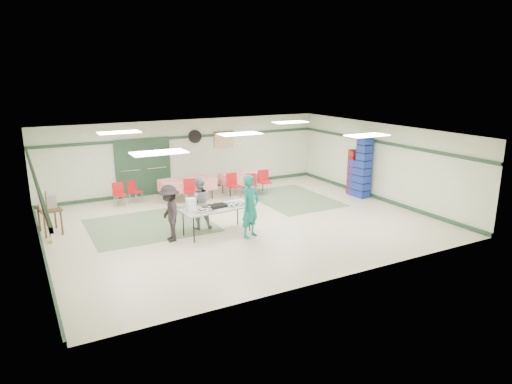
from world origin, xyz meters
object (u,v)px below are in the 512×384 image
crate_stack_blue_a (356,177)px  crate_stack_red (354,172)px  dining_table_b (187,184)px  chair_d (190,189)px  volunteer_teal (250,206)px  serving_table (217,209)px  dining_table_a (243,177)px  volunteer_grey (199,203)px  volunteer_dark (170,213)px  chair_loose_a (134,190)px  office_printer (48,201)px  printer_table (49,211)px  broom (48,216)px  chair_c (264,179)px  crate_stack_blue_b (364,168)px  chair_loose_b (119,192)px  chair_a (251,182)px  chair_b (233,183)px

crate_stack_blue_a → crate_stack_red: crate_stack_red is taller
dining_table_b → chair_d: 0.58m
volunteer_teal → serving_table: bearing=110.3°
serving_table → dining_table_a: (2.70, 3.74, -0.15)m
volunteer_grey → dining_table_b: size_ratio=0.79×
volunteer_dark → serving_table: bearing=92.8°
chair_loose_a → office_printer: office_printer is taller
volunteer_teal → chair_d: 3.89m
dining_table_b → crate_stack_red: 6.10m
dining_table_b → printer_table: (-4.62, -1.48, 0.06)m
broom → printer_table: bearing=96.6°
chair_loose_a → chair_c: bearing=-47.0°
dining_table_a → printer_table: size_ratio=1.92×
serving_table → crate_stack_red: crate_stack_red is taller
crate_stack_blue_b → broom: size_ratio=1.57×
dining_table_a → chair_d: size_ratio=2.01×
dining_table_a → chair_loose_b: size_ratio=2.14×
serving_table → chair_d: (0.38, 3.17, -0.19)m
dining_table_a → office_printer: size_ratio=3.84×
serving_table → volunteer_teal: 1.00m
broom → crate_stack_blue_b: bearing=10.1°
printer_table → office_printer: 0.30m
chair_a → chair_b: (-0.74, 0.01, 0.06)m
office_printer → broom: broom is taller
volunteer_dark → office_printer: 3.58m
crate_stack_blue_a → chair_b: bearing=156.7°
chair_c → crate_stack_blue_a: (2.87, -1.79, 0.13)m
serving_table → chair_b: size_ratio=2.34×
office_printer → dining_table_b: bearing=21.0°
dining_table_b → crate_stack_blue_a: 6.14m
volunteer_teal → crate_stack_blue_a: bearing=-3.9°
dining_table_b → office_printer: size_ratio=4.24×
serving_table → volunteer_grey: volunteer_grey is taller
crate_stack_red → crate_stack_blue_a: bearing=-90.0°
chair_a → chair_c: chair_c is taller
volunteer_teal → chair_d: bearing=69.9°
office_printer → crate_stack_blue_b: bearing=-3.3°
chair_c → chair_loose_b: size_ratio=1.09×
volunteer_grey → crate_stack_blue_b: (6.45, 0.39, 0.34)m
volunteer_grey → crate_stack_red: 6.52m
serving_table → chair_loose_b: 4.42m
crate_stack_red → volunteer_teal: bearing=-157.9°
crate_stack_blue_b → broom: crate_stack_blue_b is taller
volunteer_dark → crate_stack_red: size_ratio=0.93×
chair_d → printer_table: size_ratio=0.96×
printer_table → volunteer_teal: bearing=-40.0°
chair_d → volunteer_grey: bearing=-92.0°
volunteer_grey → chair_a: volunteer_grey is taller
chair_b → crate_stack_red: (4.16, -1.64, 0.28)m
chair_loose_b → crate_stack_red: size_ratio=0.49×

